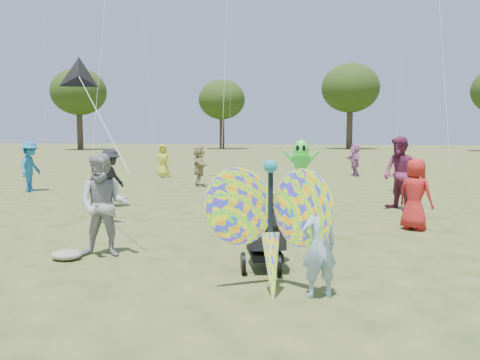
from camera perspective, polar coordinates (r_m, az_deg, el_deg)
name	(u,v)px	position (r m, az deg, el deg)	size (l,w,h in m)	color
ground	(231,266)	(6.86, -1.15, -10.44)	(160.00, 160.00, 0.00)	#51592B
child_girl	(319,246)	(5.54, 9.62, -7.96)	(0.44, 0.29, 1.21)	#93B2D0
adult_man	(103,205)	(7.53, -16.32, -2.96)	(0.78, 0.61, 1.61)	#99979D
grey_bag	(66,255)	(7.64, -20.41, -8.54)	(0.47, 0.38, 0.15)	gray
crowd_a	(415,194)	(9.87, 20.58, -1.65)	(0.69, 0.45, 1.42)	#AE1D1B
crowd_b	(110,178)	(12.52, -15.53, 0.19)	(0.98, 0.56, 1.51)	black
crowd_d	(199,166)	(17.11, -5.00, 1.73)	(1.38, 0.44, 1.49)	#9D8860
crowd_e	(399,174)	(12.27, 18.86, 0.75)	(0.89, 0.70, 1.84)	#6E2445
crowd_g	(163,161)	(20.88, -9.37, 2.33)	(0.71, 0.46, 1.46)	#B5C62E
crowd_i	(30,166)	(17.00, -24.18, 1.52)	(1.07, 0.62, 1.66)	#1E6CA6
crowd_j	(355,160)	(21.88, 13.80, 2.41)	(1.37, 0.44, 1.47)	#B265A2
jogging_stroller	(266,225)	(6.66, 3.14, -5.50)	(0.70, 1.12, 1.09)	black
butterfly_kite	(271,226)	(5.54, 3.77, -5.62)	(1.74, 0.75, 1.80)	#FF285D
delta_kite_rig	(79,77)	(9.73, -19.02, 11.79)	(2.28, 1.98, 2.13)	black
alien_kite	(301,166)	(13.71, 7.46, 1.69)	(1.12, 0.69, 1.74)	#36E63F
tree_line	(367,87)	(51.67, 15.27, 10.93)	(91.78, 33.60, 10.79)	#3A2D21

